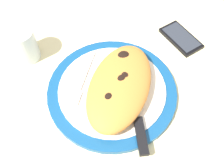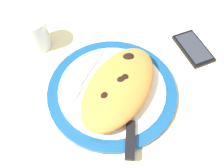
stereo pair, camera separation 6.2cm
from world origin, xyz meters
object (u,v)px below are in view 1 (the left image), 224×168
at_px(fork, 82,82).
at_px(water_glass, 24,46).
at_px(plate, 112,91).
at_px(knife, 139,124).
at_px(smartphone, 181,38).
at_px(calzone, 120,86).

bearing_deg(fork, water_glass, -115.11).
relative_size(plate, knife, 1.52).
bearing_deg(fork, smartphone, 128.02).
distance_m(plate, water_glass, 0.26).
distance_m(plate, smartphone, 0.26).
relative_size(plate, smartphone, 2.37).
distance_m(calzone, fork, 0.10).
height_order(fork, smartphone, fork).
relative_size(smartphone, water_glass, 1.46).
distance_m(fork, smartphone, 0.31).
height_order(plate, water_glass, water_glass).
distance_m(fork, water_glass, 0.18).
distance_m(calzone, smartphone, 0.26).
height_order(plate, calzone, calzone).
relative_size(calzone, knife, 1.32).
relative_size(knife, water_glass, 2.27).
distance_m(plate, knife, 0.11).
bearing_deg(water_glass, calzone, 70.72).
bearing_deg(water_glass, smartphone, 105.51).
height_order(calzone, smartphone, calzone).
xyz_separation_m(plate, fork, (-0.01, -0.07, 0.01)).
distance_m(plate, fork, 0.08).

